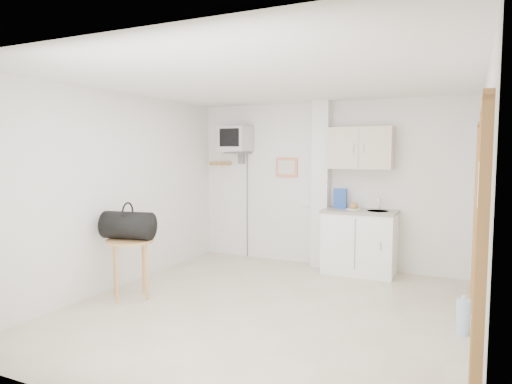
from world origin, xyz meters
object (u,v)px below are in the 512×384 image
at_px(crt_television, 236,140).
at_px(round_table, 130,249).
at_px(duffel_bag, 128,225).
at_px(water_bottle, 463,317).

bearing_deg(crt_television, round_table, -94.93).
height_order(crt_television, round_table, crt_television).
xyz_separation_m(crt_television, duffel_bag, (-0.24, -2.31, -1.06)).
distance_m(round_table, water_bottle, 3.69).
xyz_separation_m(crt_television, water_bottle, (3.43, -1.82, -1.76)).
relative_size(crt_television, duffel_bag, 3.28).
bearing_deg(round_table, water_bottle, 7.81).
relative_size(crt_television, round_table, 3.05).
xyz_separation_m(round_table, water_bottle, (3.63, 0.50, -0.42)).
height_order(round_table, duffel_bag, duffel_bag).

